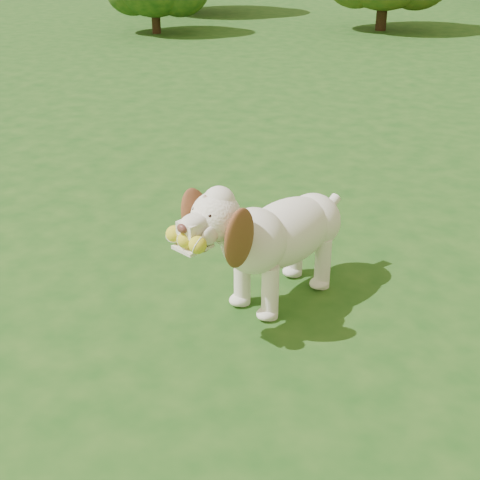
% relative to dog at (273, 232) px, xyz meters
% --- Properties ---
extents(ground, '(80.00, 80.00, 0.00)m').
position_rel_dog_xyz_m(ground, '(-0.01, 0.18, -0.40)').
color(ground, '#184614').
rests_on(ground, ground).
extents(dog, '(0.65, 1.13, 0.75)m').
position_rel_dog_xyz_m(dog, '(0.00, 0.00, 0.00)').
color(dog, white).
rests_on(dog, ground).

